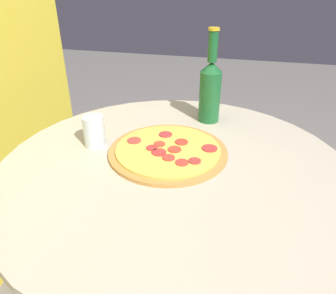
% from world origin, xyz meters
% --- Properties ---
extents(table, '(0.95, 0.95, 0.71)m').
position_xyz_m(table, '(0.00, 0.00, 0.53)').
color(table, '#B2A893').
rests_on(table, ground_plane).
extents(pizza, '(0.34, 0.34, 0.02)m').
position_xyz_m(pizza, '(0.05, 0.03, 0.71)').
color(pizza, '#B77F3D').
rests_on(pizza, table).
extents(beer_bottle, '(0.07, 0.07, 0.30)m').
position_xyz_m(beer_bottle, '(0.30, -0.05, 0.82)').
color(beer_bottle, '#195628').
rests_on(beer_bottle, table).
extents(drinking_glass, '(0.06, 0.06, 0.09)m').
position_xyz_m(drinking_glass, '(0.05, 0.25, 0.75)').
color(drinking_glass, silver).
rests_on(drinking_glass, table).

